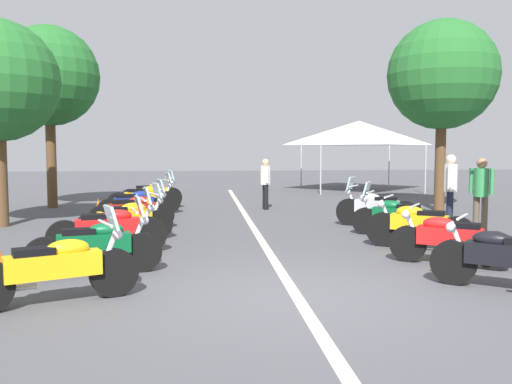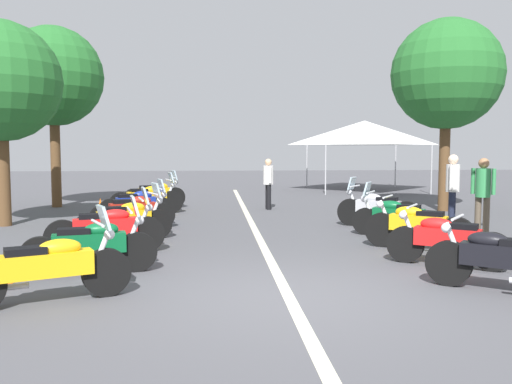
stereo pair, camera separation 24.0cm
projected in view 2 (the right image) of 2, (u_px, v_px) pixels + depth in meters
ground_plane at (289, 297)px, 7.05m from camera, size 80.00×80.00×0.00m
lane_centre_stripe at (254, 228)px, 13.12m from camera, size 24.24×0.16×0.01m
motorcycle_left_row_0 at (48, 267)px, 6.73m from camera, size 1.07×2.00×1.21m
motorcycle_left_row_1 at (92, 245)px, 8.28m from camera, size 0.76×2.03×1.20m
motorcycle_left_row_2 at (107, 228)px, 9.93m from camera, size 0.80×2.13×1.22m
motorcycle_left_row_3 at (126, 219)px, 11.28m from camera, size 1.04×1.94×1.21m
motorcycle_left_row_4 at (134, 210)px, 12.93m from camera, size 0.95×1.97×1.20m
motorcycle_left_row_5 at (137, 204)px, 14.44m from camera, size 0.92×1.89×0.99m
motorcycle_left_row_6 at (148, 198)px, 15.96m from camera, size 0.92×2.11×1.22m
motorcycle_left_row_7 at (155, 194)px, 17.36m from camera, size 0.97×1.94×1.22m
motorcycle_right_row_0 at (500, 259)px, 7.25m from camera, size 1.34×1.67×1.00m
motorcycle_right_row_1 at (446, 239)px, 8.85m from camera, size 1.22×1.72×0.99m
motorcycle_right_row_2 at (417, 226)px, 10.31m from camera, size 1.26×1.80×1.02m
motorcycle_right_row_3 at (397, 216)px, 11.82m from camera, size 1.20×1.83×1.19m
motorcycle_right_row_4 at (377, 208)px, 13.22m from camera, size 1.31×1.79×1.23m
traffic_cone_2 at (100, 210)px, 14.48m from camera, size 0.36×0.36×0.61m
bystander_0 at (483, 190)px, 12.02m from camera, size 0.39×0.42×1.73m
bystander_1 at (453, 185)px, 13.09m from camera, size 0.46×0.33×1.79m
bystander_2 at (268, 180)px, 17.09m from camera, size 0.53×0.32×1.61m
roadside_tree_0 at (53, 77)px, 17.53m from camera, size 3.22×3.22×5.89m
roadside_tree_1 at (447, 75)px, 16.42m from camera, size 3.35×3.35×5.87m
roadside_tree_2 at (0, 82)px, 13.24m from camera, size 2.97×2.97×5.08m
event_tent at (365, 133)px, 24.70m from camera, size 5.04×5.04×3.20m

